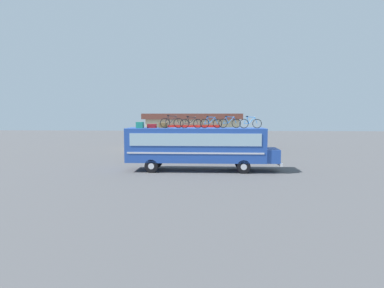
# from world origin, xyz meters

# --- Properties ---
(ground_plane) EXTENTS (120.00, 120.00, 0.00)m
(ground_plane) POSITION_xyz_m (0.00, 0.00, 0.00)
(ground_plane) COLOR #4C4C4F
(bus) EXTENTS (11.38, 2.55, 3.22)m
(bus) POSITION_xyz_m (0.19, 0.00, 1.91)
(bus) COLOR #23479E
(bus) RESTS_ON ground
(luggage_bag_1) EXTENTS (0.51, 0.52, 0.45)m
(luggage_bag_1) POSITION_xyz_m (-4.15, -0.31, 3.44)
(luggage_bag_1) COLOR #1E7F66
(luggage_bag_1) RESTS_ON bus
(luggage_bag_2) EXTENTS (0.66, 0.51, 0.29)m
(luggage_bag_2) POSITION_xyz_m (-3.32, 0.07, 3.36)
(luggage_bag_2) COLOR maroon
(luggage_bag_2) RESTS_ON bus
(luggage_bag_3) EXTENTS (0.62, 0.45, 0.39)m
(luggage_bag_3) POSITION_xyz_m (-2.49, 0.24, 3.41)
(luggage_bag_3) COLOR olive
(luggage_bag_3) RESTS_ON bus
(rooftop_bicycle_1) EXTENTS (1.75, 0.44, 0.98)m
(rooftop_bicycle_1) POSITION_xyz_m (-1.80, -0.09, 3.62)
(rooftop_bicycle_1) COLOR black
(rooftop_bicycle_1) RESTS_ON bus
(rooftop_bicycle_2) EXTENTS (1.65, 0.44, 0.90)m
(rooftop_bicycle_2) POSITION_xyz_m (-0.32, -0.39, 3.59)
(rooftop_bicycle_2) COLOR black
(rooftop_bicycle_2) RESTS_ON bus
(rooftop_bicycle_3) EXTENTS (1.64, 0.44, 0.90)m
(rooftop_bicycle_3) POSITION_xyz_m (1.13, -0.05, 3.59)
(rooftop_bicycle_3) COLOR black
(rooftop_bicycle_3) RESTS_ON bus
(rooftop_bicycle_4) EXTENTS (1.68, 0.44, 0.91)m
(rooftop_bicycle_4) POSITION_xyz_m (2.54, 0.40, 3.59)
(rooftop_bicycle_4) COLOR black
(rooftop_bicycle_4) RESTS_ON bus
(rooftop_bicycle_5) EXTENTS (1.64, 0.44, 0.90)m
(rooftop_bicycle_5) POSITION_xyz_m (4.04, -0.15, 3.59)
(rooftop_bicycle_5) COLOR black
(rooftop_bicycle_5) RESTS_ON bus
(roadside_building) EXTENTS (11.43, 7.71, 4.30)m
(roadside_building) POSITION_xyz_m (-0.98, 16.49, 2.19)
(roadside_building) COLOR beige
(roadside_building) RESTS_ON ground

